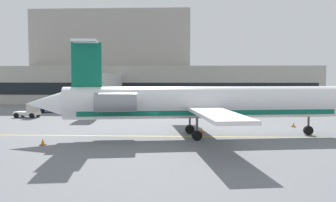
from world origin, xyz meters
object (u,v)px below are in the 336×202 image
object	(u,v)px
regional_jet	(202,103)
fuel_tank	(278,103)
pushback_tractor	(45,107)
baggage_tug	(30,111)

from	to	relation	value
regional_jet	fuel_tank	bearing A→B (deg)	64.07
fuel_tank	pushback_tractor	bearing A→B (deg)	-170.99
regional_jet	fuel_tank	world-z (taller)	regional_jet
fuel_tank	regional_jet	bearing A→B (deg)	-115.93
regional_jet	fuel_tank	size ratio (longest dim) A/B	5.36
regional_jet	fuel_tank	xyz separation A→B (m)	(14.16, 29.14, -2.00)
pushback_tractor	regional_jet	bearing A→B (deg)	-43.96
baggage_tug	fuel_tank	size ratio (longest dim) A/B	0.57
pushback_tractor	fuel_tank	distance (m)	38.59
baggage_tug	fuel_tank	bearing A→B (deg)	19.62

